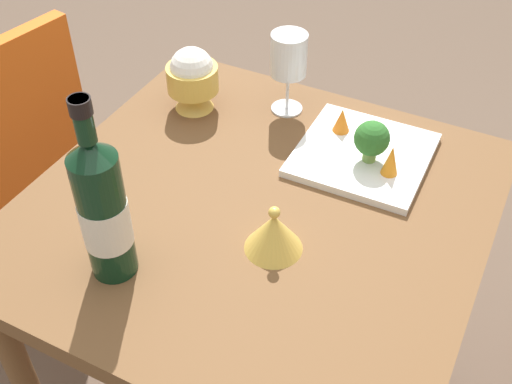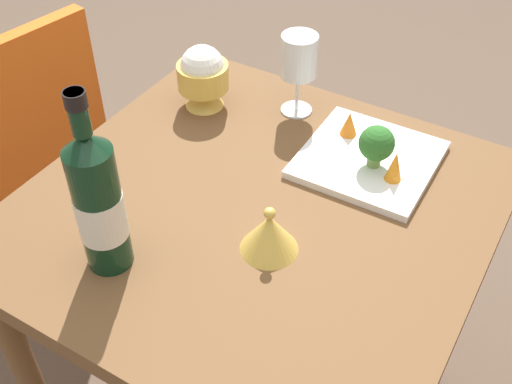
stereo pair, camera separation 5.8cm
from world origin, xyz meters
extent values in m
cube|color=brown|center=(0.00, 0.00, 0.72)|extent=(0.81, 0.81, 0.04)
cylinder|color=brown|center=(-0.35, -0.35, 0.35)|extent=(0.05, 0.05, 0.70)
cylinder|color=brown|center=(0.35, -0.35, 0.35)|extent=(0.05, 0.05, 0.70)
cube|color=orange|center=(0.70, -0.09, 0.65)|extent=(0.11, 0.40, 0.40)
cylinder|color=black|center=(1.01, -0.31, 0.21)|extent=(0.03, 0.03, 0.43)
cylinder|color=black|center=(0.68, -0.26, 0.21)|extent=(0.03, 0.03, 0.43)
cylinder|color=black|center=(0.14, 0.24, 0.86)|extent=(0.08, 0.07, 0.23)
cone|color=black|center=(0.14, 0.24, 0.99)|extent=(0.08, 0.07, 0.03)
cylinder|color=black|center=(0.14, 0.24, 1.04)|extent=(0.03, 0.03, 0.07)
cylinder|color=black|center=(0.14, 0.24, 1.06)|extent=(0.03, 0.03, 0.02)
cylinder|color=silver|center=(0.14, 0.24, 0.85)|extent=(0.08, 0.08, 0.08)
cylinder|color=white|center=(0.08, -0.30, 0.75)|extent=(0.07, 0.07, 0.00)
cylinder|color=white|center=(0.08, -0.30, 0.79)|extent=(0.01, 0.01, 0.08)
cylinder|color=white|center=(0.08, -0.30, 0.88)|extent=(0.08, 0.08, 0.09)
cone|color=gold|center=(0.26, -0.22, 0.77)|extent=(0.08, 0.08, 0.04)
cylinder|color=gold|center=(0.26, -0.22, 0.82)|extent=(0.11, 0.11, 0.05)
sphere|color=white|center=(0.26, -0.22, 0.84)|extent=(0.09, 0.09, 0.09)
cone|color=gold|center=(-0.08, 0.08, 0.78)|extent=(0.10, 0.10, 0.07)
sphere|color=gold|center=(-0.08, 0.08, 0.83)|extent=(0.02, 0.02, 0.02)
cube|color=white|center=(-0.13, -0.22, 0.75)|extent=(0.25, 0.25, 0.02)
cylinder|color=#729E4C|center=(-0.15, -0.20, 0.77)|extent=(0.03, 0.03, 0.03)
sphere|color=#2D6B28|center=(-0.15, -0.20, 0.81)|extent=(0.07, 0.07, 0.07)
cone|color=orange|center=(-0.19, -0.18, 0.79)|extent=(0.03, 0.03, 0.06)
cone|color=orange|center=(-0.06, -0.26, 0.79)|extent=(0.04, 0.04, 0.05)
camera|label=1|loc=(-0.38, 0.76, 1.54)|focal=44.70mm
camera|label=2|loc=(-0.43, 0.73, 1.54)|focal=44.70mm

